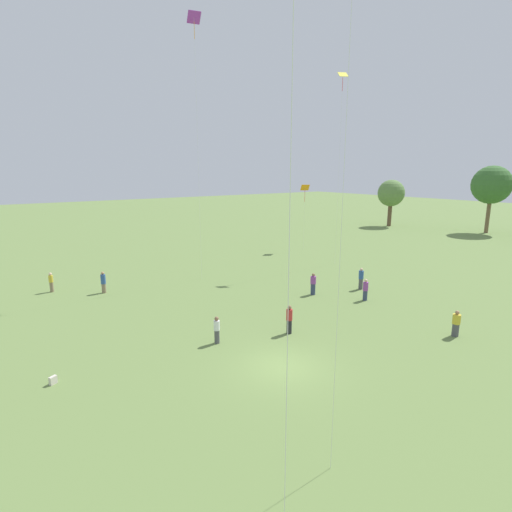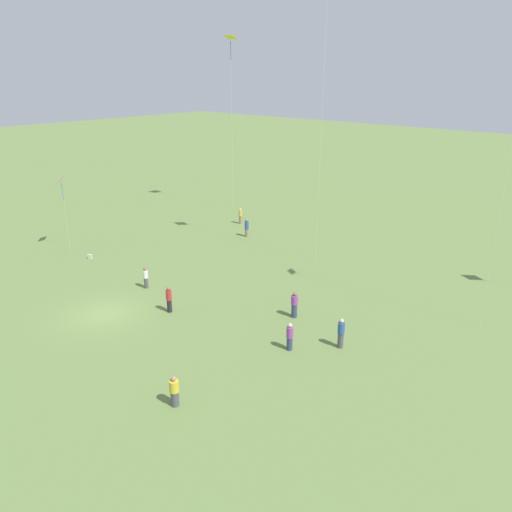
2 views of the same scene
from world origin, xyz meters
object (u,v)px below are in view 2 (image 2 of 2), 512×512
Objects in this scene: person_2 at (174,391)px; person_5 at (290,337)px; person_6 at (169,299)px; person_1 at (240,216)px; kite_4 at (231,44)px; person_4 at (247,228)px; person_8 at (294,305)px; person_0 at (341,333)px; person_3 at (146,278)px; picnic_bag_0 at (90,257)px; kite_7 at (61,181)px.

person_5 is at bearing -114.17° from person_2.
person_1 is at bearing 177.70° from person_6.
kite_4 is (-27.30, -22.39, 16.39)m from person_2.
person_4 is 1.01× the size of person_8.
person_0 is 0.10× the size of kite_4.
person_3 is at bearing -86.64° from person_5.
person_1 reaches higher than person_2.
person_0 is 23.35m from picnic_bag_0.
person_0 is 1.02× the size of person_6.
person_1 is (-14.04, -20.80, -0.08)m from person_0.
person_8 is at bearing 90.88° from kite_7.
person_1 is 0.97× the size of person_5.
person_6 is (17.56, 10.10, 0.07)m from person_1.
person_6 is at bearing 81.52° from picnic_bag_0.
person_2 is 21.80m from picnic_bag_0.
person_8 is (-1.24, -4.20, -0.05)m from person_0.
person_1 is 0.92× the size of person_4.
person_5 reaches higher than person_2.
person_6 reaches higher than person_4.
kite_4 reaches higher than person_3.
person_6 is at bearing 76.73° from kite_7.
kite_4 is at bearing -173.87° from picnic_bag_0.
person_3 is 0.96× the size of person_5.
person_2 is 0.95× the size of person_5.
person_1 reaches higher than person_3.
picnic_bag_0 is (12.98, -5.82, -0.68)m from person_4.
person_6 is at bearing -149.82° from person_4.
person_6 reaches higher than person_8.
person_0 is 1.13× the size of person_3.
person_5 is at bearing 159.07° from person_3.
kite_4 is 2.72× the size of kite_7.
kite_4 is 46.88× the size of picnic_bag_0.
person_5 is 3.99m from person_8.
person_8 is (10.10, 13.26, -0.02)m from person_4.
person_5 is at bearing -125.26° from person_4.
kite_7 reaches higher than person_4.
person_1 is 24.78m from person_5.
person_0 is 4.38m from person_8.
person_3 is 11.26m from person_8.
person_1 reaches higher than picnic_bag_0.
picnic_bag_0 is (15.69, -2.48, -0.62)m from person_1.
person_8 is at bearing 176.37° from person_3.
person_5 is 34.73m from kite_4.
person_4 is 0.26× the size of kite_7.
person_1 is 1.01× the size of person_2.
person_0 reaches higher than person_8.
person_1 is 17.37m from kite_4.
kite_4 is (-17.74, -25.36, 16.26)m from person_0.
person_4 is 20.48m from person_5.
person_1 is at bearing 171.03° from picnic_bag_0.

